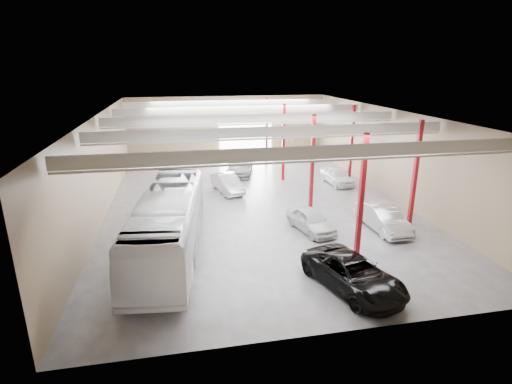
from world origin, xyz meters
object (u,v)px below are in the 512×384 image
object	(u,v)px
car_row_a	(311,220)
car_row_b	(227,183)
car_right_near	(383,218)
black_sedan	(353,274)
car_right_far	(337,176)
car_row_c	(240,166)
coach_bus	(169,223)

from	to	relation	value
car_row_a	car_row_b	size ratio (longest dim) A/B	0.93
car_row_b	car_right_near	xyz separation A→B (m)	(8.88, -10.09, 0.05)
car_right_near	car_row_b	bearing A→B (deg)	129.19
car_right_near	black_sedan	bearing A→B (deg)	-130.08
car_right_far	black_sedan	bearing A→B (deg)	-113.61
black_sedan	car_row_b	bearing A→B (deg)	86.92
car_row_a	car_right_near	bearing A→B (deg)	-21.93
car_row_c	car_right_near	world-z (taller)	car_row_c
car_row_b	car_right_near	world-z (taller)	car_right_near
black_sedan	car_right_near	xyz separation A→B (m)	(4.96, 6.36, 0.01)
black_sedan	car_row_c	xyz separation A→B (m)	(-1.93, 22.00, 0.03)
car_right_near	car_right_far	bearing A→B (deg)	81.64
car_row_c	car_row_a	bearing A→B (deg)	-67.28
car_right_far	car_row_b	bearing A→B (deg)	178.88
black_sedan	car_right_far	xyz separation A→B (m)	(6.10, 16.92, -0.05)
black_sedan	car_row_a	distance (m)	7.11
black_sedan	car_right_near	distance (m)	8.06
coach_bus	car_row_b	bearing A→B (deg)	73.76
coach_bus	car_right_far	bearing A→B (deg)	44.57
car_row_b	black_sedan	bearing A→B (deg)	-90.39
car_row_c	car_right_far	bearing A→B (deg)	-18.13
car_row_a	car_row_b	xyz separation A→B (m)	(-4.23, 9.35, 0.03)
car_row_a	car_right_far	distance (m)	11.40
car_row_b	car_row_c	xyz separation A→B (m)	(1.99, 5.55, 0.07)
car_row_a	car_right_far	xyz separation A→B (m)	(5.80, 9.82, 0.02)
coach_bus	car_right_near	world-z (taller)	coach_bus
car_right_far	car_row_c	bearing A→B (deg)	143.91
car_row_a	car_row_b	bearing A→B (deg)	101.42
car_row_a	coach_bus	bearing A→B (deg)	176.34
black_sedan	car_right_near	size ratio (longest dim) A/B	1.18
black_sedan	car_row_c	size ratio (longest dim) A/B	1.01
car_row_b	car_right_far	xyz separation A→B (m)	(10.03, 0.46, -0.01)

